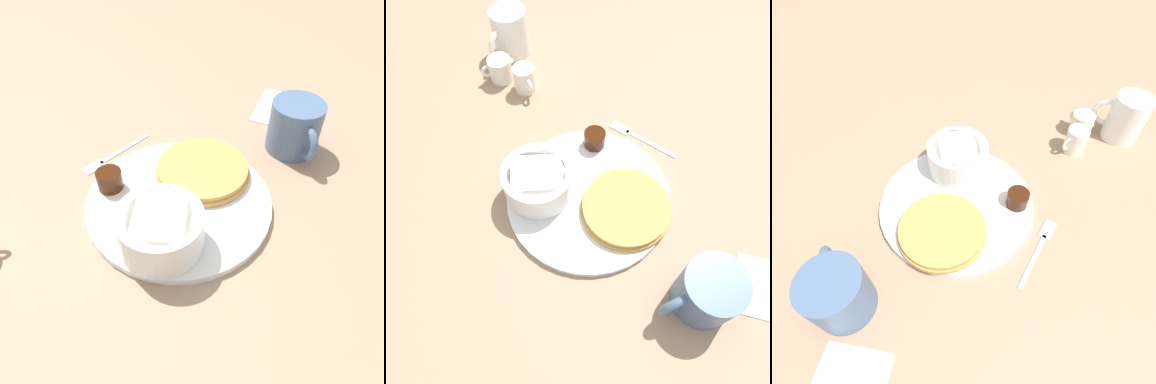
% 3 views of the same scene
% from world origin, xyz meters
% --- Properties ---
extents(ground_plane, '(4.00, 4.00, 0.00)m').
position_xyz_m(ground_plane, '(0.00, 0.00, 0.00)').
color(ground_plane, '#9E7F66').
extents(plate, '(0.28, 0.28, 0.01)m').
position_xyz_m(plate, '(0.00, 0.00, 0.01)').
color(plate, white).
rests_on(plate, ground_plane).
extents(pancake_stack, '(0.15, 0.15, 0.02)m').
position_xyz_m(pancake_stack, '(-0.07, 0.01, 0.02)').
color(pancake_stack, tan).
rests_on(pancake_stack, plate).
extents(bowl, '(0.12, 0.12, 0.06)m').
position_xyz_m(bowl, '(0.08, 0.02, 0.04)').
color(bowl, white).
rests_on(bowl, plate).
extents(syrup_cup, '(0.04, 0.04, 0.03)m').
position_xyz_m(syrup_cup, '(0.02, -0.11, 0.03)').
color(syrup_cup, '#38190A').
rests_on(syrup_cup, plate).
extents(butter_ramekin, '(0.05, 0.05, 0.04)m').
position_xyz_m(butter_ramekin, '(0.11, 0.01, 0.03)').
color(butter_ramekin, white).
rests_on(butter_ramekin, plate).
extents(coffee_mug, '(0.11, 0.10, 0.09)m').
position_xyz_m(coffee_mug, '(-0.22, 0.11, 0.05)').
color(coffee_mug, slate).
rests_on(coffee_mug, ground_plane).
extents(fork, '(0.14, 0.05, 0.00)m').
position_xyz_m(fork, '(-0.04, -0.16, 0.00)').
color(fork, silver).
rests_on(fork, ground_plane).
extents(napkin, '(0.14, 0.11, 0.00)m').
position_xyz_m(napkin, '(-0.33, 0.06, 0.00)').
color(napkin, white).
rests_on(napkin, ground_plane).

